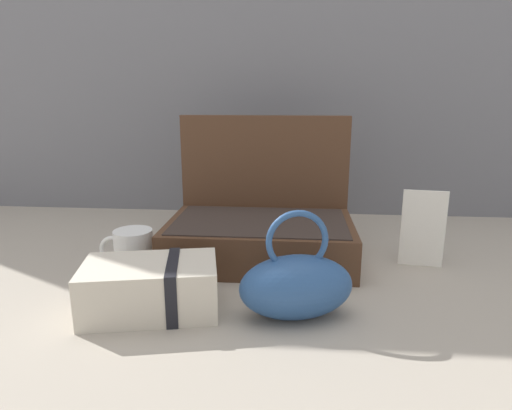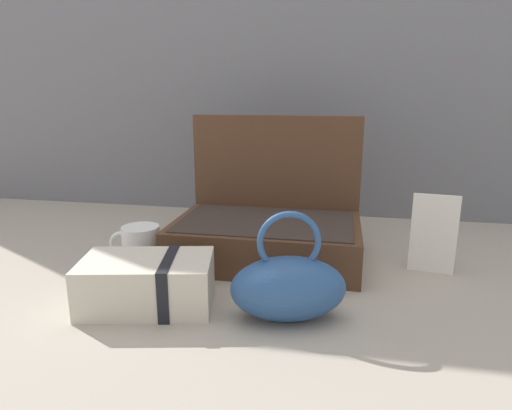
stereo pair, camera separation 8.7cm
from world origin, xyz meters
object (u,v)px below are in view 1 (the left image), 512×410
Objects in this scene: teal_pouch_handbag at (296,285)px; cream_toiletry_bag at (153,287)px; coffee_mug at (133,250)px; info_card_left at (423,229)px; open_suitcase at (263,225)px.

teal_pouch_handbag is 0.85× the size of cream_toiletry_bag.
coffee_mug is 0.69× the size of info_card_left.
teal_pouch_handbag is at bearing -26.94° from coffee_mug.
coffee_mug is at bearing 119.47° from cream_toiletry_bag.
open_suitcase reaches higher than coffee_mug.
info_card_left is at bearing 26.04° from cream_toiletry_bag.
open_suitcase is 1.66× the size of cream_toiletry_bag.
teal_pouch_handbag is 1.81× the size of coffee_mug.
open_suitcase reaches higher than teal_pouch_handbag.
coffee_mug is (-0.36, 0.18, -0.02)m from teal_pouch_handbag.
open_suitcase is 0.35m from cream_toiletry_bag.
coffee_mug is (-0.28, -0.12, -0.03)m from open_suitcase.
teal_pouch_handbag is 1.25× the size of info_card_left.
teal_pouch_handbag reaches higher than cream_toiletry_bag.
open_suitcase is at bearing 104.79° from teal_pouch_handbag.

